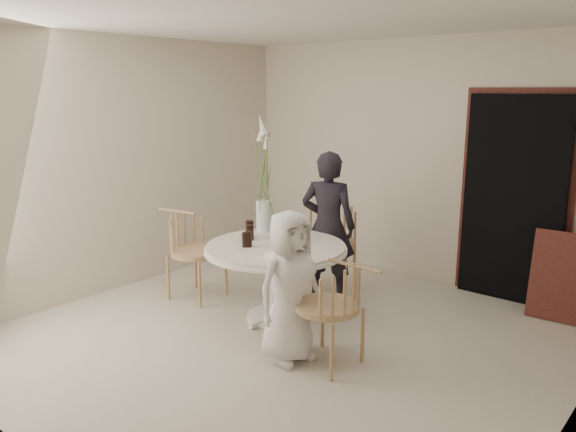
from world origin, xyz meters
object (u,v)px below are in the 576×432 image
Objects in this scene: chair_left at (187,241)px; flower_vase at (264,191)px; chair_right at (340,299)px; boy at (290,287)px; girl at (328,226)px; chair_far at (333,231)px; birthday_cake at (286,236)px; table at (276,257)px.

flower_vase is at bearing -64.34° from chair_left.
chair_right is at bearing -105.81° from chair_left.
chair_right is 0.42m from boy.
girl is 1.44m from boy.
chair_right is 0.57× the size of girl.
flower_vase reaches higher than chair_right.
chair_far is 0.95m from flower_vase.
girl is at bearing 41.35° from flower_vase.
flower_vase is (0.68, 0.45, 0.55)m from chair_left.
boy reaches higher than birthday_cake.
table is at bearing -89.10° from birthday_cake.
table is 1.13m from chair_left.
birthday_cake is (-0.63, 0.70, 0.16)m from boy.
table is at bearing 65.30° from girl.
boy is 1.48m from flower_vase.
girl reaches higher than chair_far.
chair_far is at bearing -141.11° from chair_right.
birthday_cake reaches higher than table.
birthday_cake is (-0.05, -0.61, 0.01)m from girl.
chair_far reaches higher than chair_right.
chair_right is 0.96× the size of chair_left.
chair_left is at bearing -152.27° from chair_far.
chair_left reaches higher than table.
table is 1.13× the size of flower_vase.
chair_far reaches higher than birthday_cake.
flower_vase is at bearing 61.73° from boy.
table is at bearing -91.61° from chair_left.
table is 6.03× the size of birthday_cake.
boy is (0.58, -1.31, -0.15)m from girl.
table is 1.45× the size of chair_left.
chair_right is (1.02, -0.42, -0.04)m from table.
chair_right is (1.12, -1.49, -0.07)m from chair_far.
chair_left is at bearing -173.67° from table.
chair_right is at bearing -29.21° from birthday_cake.
birthday_cake is (-0.00, 0.15, 0.17)m from table.
chair_far is at bearing -48.63° from chair_left.
chair_left is at bearing -146.40° from flower_vase.
girl reaches higher than chair_left.
girl is at bearing 35.02° from boy.
chair_left is 0.74× the size of boy.
birthday_cake is at bearing 53.13° from boy.
girl is (-0.97, 1.18, 0.20)m from chair_right.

